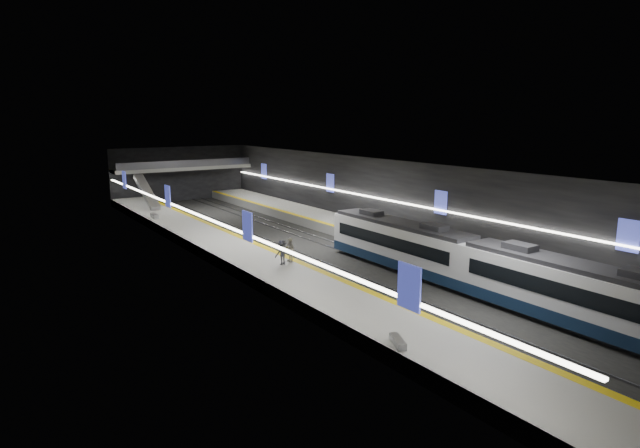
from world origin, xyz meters
TOP-DOWN VIEW (x-y plane):
  - ground at (0.00, 0.00)m, footprint 70.00×70.00m
  - ceiling at (0.00, 0.00)m, footprint 20.00×70.00m
  - wall_left at (-10.00, 0.00)m, footprint 0.04×70.00m
  - wall_right at (10.00, 0.00)m, footprint 0.04×70.00m
  - wall_back at (0.00, 35.00)m, footprint 20.00×0.04m
  - platform_left at (-7.50, 0.00)m, footprint 5.00×70.00m
  - tile_surface_left at (-7.50, 0.00)m, footprint 5.00×70.00m
  - tactile_strip_left at (-5.30, 0.00)m, footprint 0.60×70.00m
  - platform_right at (7.50, 0.00)m, footprint 5.00×70.00m
  - tile_surface_right at (7.50, 0.00)m, footprint 5.00×70.00m
  - tactile_strip_right at (5.30, 0.00)m, footprint 0.60×70.00m
  - rails at (-0.00, 0.00)m, footprint 6.52×70.00m
  - train at (2.50, -18.24)m, footprint 2.69×30.05m
  - ad_posters at (-0.00, 1.00)m, footprint 19.94×53.50m
  - cove_light_left at (-9.80, 0.00)m, footprint 0.25×68.60m
  - cove_light_right at (9.80, 0.00)m, footprint 0.25×68.60m
  - mezzanine_bridge at (0.00, 32.93)m, footprint 20.00×3.00m
  - escalator at (-7.50, 26.00)m, footprint 1.20×7.50m
  - bench_left_near at (-9.40, -23.76)m, footprint 1.04×1.63m
  - bench_left_far at (-9.11, 17.74)m, footprint 0.60×1.91m
  - bench_right_near at (8.69, -5.99)m, footprint 1.01×1.78m
  - bench_right_far at (9.50, 5.48)m, footprint 0.82×2.05m
  - passenger_right_a at (5.62, -15.75)m, footprint 0.47×0.68m
  - passenger_left_a at (-5.80, -7.04)m, footprint 0.50×1.14m
  - passenger_left_b at (-6.79, -7.51)m, footprint 1.35×0.88m

SIDE VIEW (x-z plane):
  - ground at x=0.00m, z-range 0.00..0.00m
  - rails at x=0.00m, z-range 0.00..0.12m
  - platform_left at x=-7.50m, z-range 0.00..1.00m
  - platform_right at x=7.50m, z-range 0.00..1.00m
  - tile_surface_left at x=-7.50m, z-range 1.00..1.02m
  - tile_surface_right at x=7.50m, z-range 1.00..1.02m
  - tactile_strip_left at x=-5.30m, z-range 1.01..1.03m
  - tactile_strip_right at x=5.30m, z-range 1.01..1.03m
  - bench_left_near at x=-9.40m, z-range 1.00..1.39m
  - bench_right_near at x=8.69m, z-range 1.00..1.42m
  - bench_left_far at x=-9.11m, z-range 1.00..1.46m
  - bench_right_far at x=9.50m, z-range 1.00..1.49m
  - passenger_right_a at x=5.62m, z-range 1.00..2.77m
  - passenger_left_a at x=-5.80m, z-range 1.00..2.93m
  - passenger_left_b at x=-6.79m, z-range 1.00..2.96m
  - train at x=2.50m, z-range 0.40..4.00m
  - escalator at x=-7.50m, z-range 0.94..4.86m
  - cove_light_left at x=-9.80m, z-range 3.74..3.86m
  - cove_light_right at x=9.80m, z-range 3.74..3.86m
  - wall_left at x=-10.00m, z-range 0.00..8.00m
  - wall_right at x=10.00m, z-range 0.00..8.00m
  - wall_back at x=0.00m, z-range 0.00..8.00m
  - ad_posters at x=0.00m, z-range 3.40..5.60m
  - mezzanine_bridge at x=0.00m, z-range 4.29..5.79m
  - ceiling at x=0.00m, z-range 7.98..8.02m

